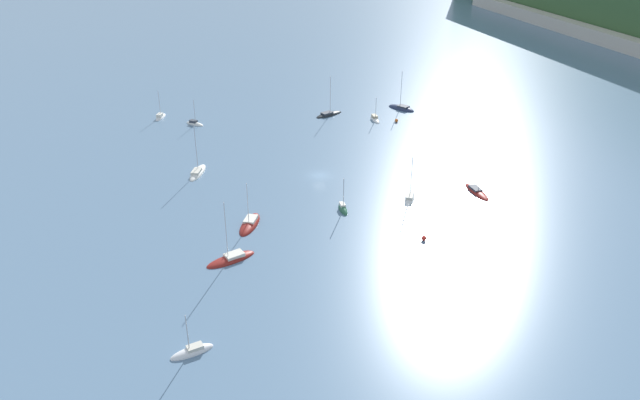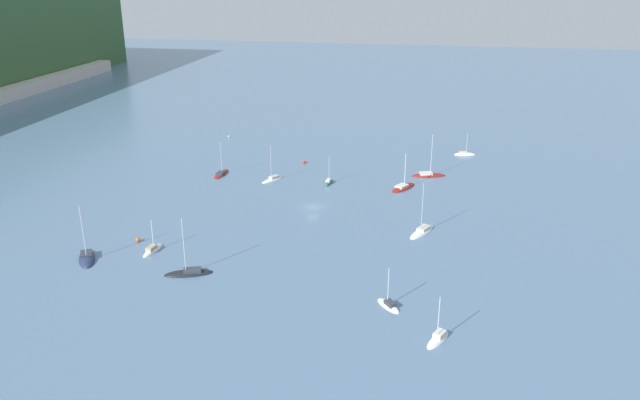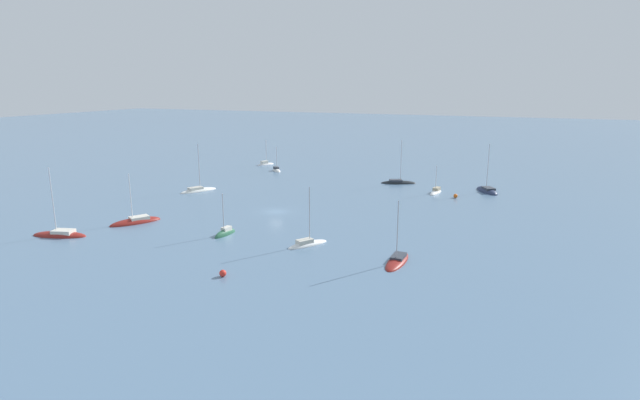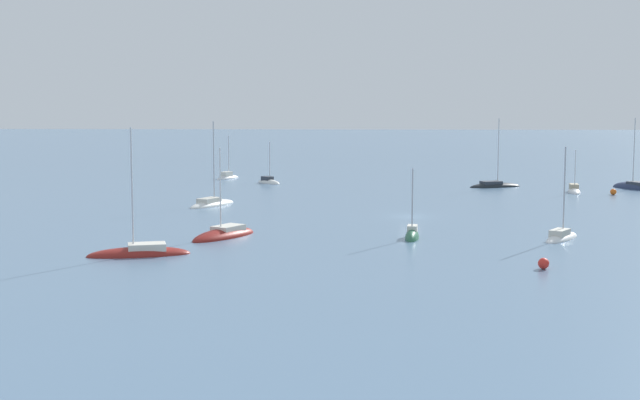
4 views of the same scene
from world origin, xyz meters
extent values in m
plane|color=slate|center=(0.00, 0.00, 0.00)|extent=(600.00, 600.00, 0.00)
ellipsoid|color=maroon|center=(16.01, -18.85, 0.00)|extent=(8.91, 6.84, 1.69)
cube|color=silver|center=(15.41, -18.50, 0.76)|extent=(3.70, 3.30, 0.59)
cylinder|color=silver|center=(16.38, -19.07, 4.54)|extent=(0.14, 0.14, 8.15)
ellipsoid|color=white|center=(15.88, 13.48, 0.00)|extent=(6.77, 5.20, 1.17)
cube|color=beige|center=(16.34, 13.19, 0.66)|extent=(2.77, 2.41, 0.68)
cylinder|color=#B2B2B7|center=(15.59, 13.66, 4.55)|extent=(0.14, 0.14, 8.46)
ellipsoid|color=white|center=(-39.66, -20.21, 0.00)|extent=(5.14, 4.80, 1.32)
cube|color=#333842|center=(-39.98, -20.49, 0.72)|extent=(2.24, 2.17, 0.71)
cylinder|color=silver|center=(-39.46, -20.03, 3.48)|extent=(0.14, 0.14, 6.24)
ellipsoid|color=black|center=(-35.29, 14.81, 0.00)|extent=(5.41, 8.79, 1.33)
cube|color=#333842|center=(-35.06, 14.18, 0.64)|extent=(2.80, 3.48, 0.55)
cylinder|color=silver|center=(-35.43, 15.20, 5.39)|extent=(0.14, 0.14, 10.05)
ellipsoid|color=#232D4C|center=(-33.39, 35.18, 0.00)|extent=(8.40, 6.58, 2.00)
cube|color=#333842|center=(-32.84, 35.51, 0.83)|extent=(3.52, 3.21, 0.56)
cylinder|color=silver|center=(-33.74, 34.97, 5.54)|extent=(0.14, 0.14, 9.97)
ellipsoid|color=#2D6647|center=(16.12, -0.72, 0.00)|extent=(4.89, 1.85, 1.88)
cube|color=silver|center=(15.74, -0.68, 0.87)|extent=(1.81, 1.11, 0.71)
cylinder|color=#B2B2B7|center=(16.36, -0.75, 3.62)|extent=(0.14, 0.14, 6.21)
ellipsoid|color=white|center=(-27.72, 24.92, 0.00)|extent=(6.38, 2.42, 1.32)
cube|color=tan|center=(-28.21, 24.98, 0.77)|extent=(2.37, 1.43, 0.81)
cylinder|color=silver|center=(-27.41, 24.88, 3.24)|extent=(0.14, 0.14, 5.75)
ellipsoid|color=silver|center=(-47.79, -27.97, 0.00)|extent=(5.88, 4.13, 1.21)
cube|color=silver|center=(-47.39, -28.17, 0.76)|extent=(2.39, 2.03, 0.86)
cylinder|color=silver|center=(-48.05, -27.84, 3.75)|extent=(0.14, 0.14, 6.84)
ellipsoid|color=maroon|center=(26.48, -24.53, 0.00)|extent=(5.08, 9.19, 1.43)
cube|color=silver|center=(26.29, -23.86, 0.70)|extent=(2.74, 3.57, 0.62)
cylinder|color=silver|center=(26.60, -24.95, 5.64)|extent=(0.14, 0.14, 10.49)
ellipsoid|color=white|center=(-9.63, -24.24, 0.00)|extent=(8.80, 5.96, 1.38)
cube|color=beige|center=(-9.01, -24.55, 0.69)|extent=(3.53, 2.87, 0.63)
cylinder|color=#B2B2B7|center=(-10.02, -24.05, 5.45)|extent=(0.14, 0.14, 10.15)
sphere|color=orange|center=(-24.49, 29.55, 0.43)|extent=(0.86, 0.86, 0.86)
sphere|color=red|center=(31.17, 8.68, 0.44)|extent=(0.88, 0.88, 0.88)
camera|label=1|loc=(113.64, -38.77, 56.18)|focal=35.00mm
camera|label=2|loc=(-125.65, -25.80, 50.39)|focal=35.00mm
camera|label=3|loc=(80.34, 41.91, 23.43)|focal=28.00mm
camera|label=4|loc=(100.52, -5.68, 13.16)|focal=50.00mm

